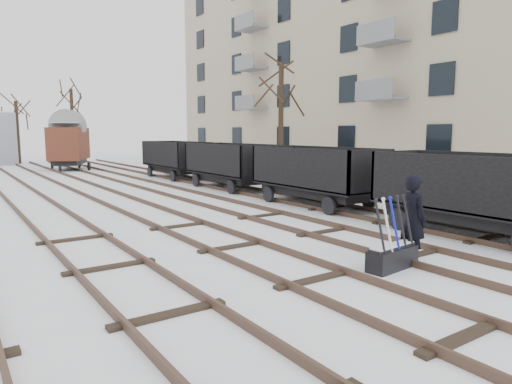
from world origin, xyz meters
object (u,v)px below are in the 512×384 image
Objects in this scene: worker at (413,219)px; box_van_wagon at (69,143)px; freight_wagon_a at (477,206)px; ground_frame at (392,255)px.

box_van_wagon is at bearing 8.60° from worker.
worker is 3.48m from freight_wagon_a.
ground_frame is 0.78× the size of worker.
ground_frame is 30.12m from box_van_wagon.
ground_frame is 0.27× the size of freight_wagon_a.
box_van_wagon reaches higher than freight_wagon_a.
box_van_wagon reaches higher than worker.
worker is 0.37× the size of box_van_wagon.
box_van_wagon is at bearing 97.63° from freight_wagon_a.
box_van_wagon reaches higher than ground_frame.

